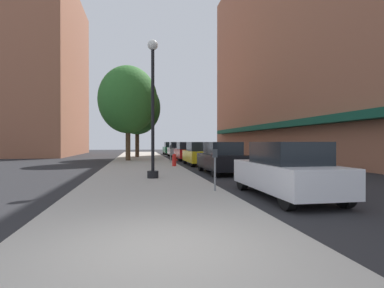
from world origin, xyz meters
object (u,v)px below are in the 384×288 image
(fire_hydrant, at_px, (174,160))
(car_black, at_px, (222,158))
(parking_meter_far, at_px, (215,164))
(tree_near, at_px, (137,108))
(tree_mid, at_px, (128,100))
(lamppost, at_px, (153,106))
(car_green, at_px, (171,148))
(car_red, at_px, (187,151))
(car_silver, at_px, (177,150))
(car_white, at_px, (286,171))
(parking_meter_near, at_px, (171,152))
(car_yellow, at_px, (199,154))

(fire_hydrant, bearing_deg, car_black, -61.94)
(parking_meter_far, bearing_deg, tree_near, 96.28)
(tree_mid, bearing_deg, lamppost, -83.61)
(fire_hydrant, distance_m, car_green, 21.49)
(fire_hydrant, distance_m, parking_meter_far, 9.97)
(car_red, distance_m, car_green, 13.55)
(car_red, relative_size, car_green, 1.00)
(fire_hydrant, xyz_separation_m, parking_meter_far, (0.10, -9.96, 0.43))
(car_red, relative_size, car_silver, 1.00)
(car_silver, bearing_deg, car_white, -90.95)
(parking_meter_near, xyz_separation_m, parking_meter_far, (0.00, -13.04, 0.00))
(parking_meter_far, xyz_separation_m, car_silver, (1.95, 24.54, -0.14))
(car_black, height_order, car_silver, same)
(car_green, bearing_deg, parking_meter_far, -91.38)
(car_black, bearing_deg, car_white, -91.39)
(car_yellow, bearing_deg, parking_meter_near, 150.60)
(car_silver, bearing_deg, car_yellow, -90.95)
(lamppost, height_order, car_red, lamppost)
(fire_hydrant, height_order, car_green, car_green)
(tree_near, relative_size, car_green, 1.81)
(parking_meter_near, relative_size, car_black, 0.30)
(car_black, xyz_separation_m, car_red, (0.00, 11.68, 0.00))
(fire_hydrant, relative_size, car_yellow, 0.18)
(car_white, bearing_deg, car_green, 90.93)
(tree_near, bearing_deg, fire_hydrant, -79.21)
(tree_mid, relative_size, car_silver, 1.84)
(tree_mid, distance_m, car_white, 18.81)
(parking_meter_far, height_order, car_black, car_black)
(lamppost, bearing_deg, car_yellow, 65.71)
(tree_near, xyz_separation_m, car_black, (4.40, -16.19, -4.35))
(parking_meter_near, distance_m, car_silver, 11.67)
(tree_mid, height_order, car_red, tree_mid)
(parking_meter_far, bearing_deg, car_yellow, 80.77)
(fire_hydrant, height_order, car_red, car_red)
(car_yellow, bearing_deg, parking_meter_far, -100.69)
(fire_hydrant, bearing_deg, car_silver, 82.00)
(tree_mid, height_order, car_black, tree_mid)
(lamppost, height_order, car_black, lamppost)
(tree_mid, xyz_separation_m, car_silver, (5.15, 7.88, -4.39))
(car_yellow, height_order, car_red, same)
(lamppost, relative_size, car_white, 1.37)
(fire_hydrant, relative_size, parking_meter_far, 0.60)
(car_black, bearing_deg, fire_hydrant, 116.67)
(tree_near, bearing_deg, parking_meter_far, -83.72)
(parking_meter_near, height_order, car_black, car_black)
(car_red, bearing_deg, parking_meter_near, -113.59)
(car_red, bearing_deg, lamppost, -106.15)
(car_black, bearing_deg, lamppost, -149.25)
(lamppost, height_order, tree_mid, tree_mid)
(car_yellow, distance_m, car_red, 5.80)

